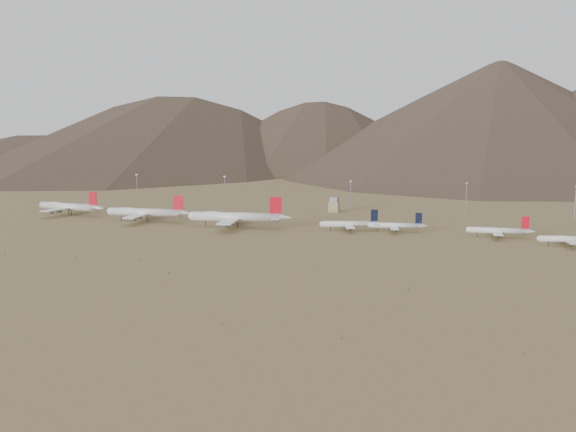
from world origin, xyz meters
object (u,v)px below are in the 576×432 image
(widebody_centre, at_px, (146,212))
(control_tower, at_px, (334,205))
(widebody_west, at_px, (69,207))
(widebody_east, at_px, (236,217))
(narrowbody_b, at_px, (397,226))
(narrowbody_a, at_px, (351,224))

(widebody_centre, xyz_separation_m, control_tower, (114.64, 96.41, -1.47))
(widebody_west, height_order, control_tower, widebody_west)
(widebody_centre, xyz_separation_m, widebody_east, (73.10, -3.82, 0.67))
(widebody_east, height_order, narrowbody_b, widebody_east)
(widebody_west, xyz_separation_m, widebody_east, (148.13, -13.54, 0.90))
(widebody_centre, distance_m, narrowbody_a, 150.42)
(widebody_west, distance_m, widebody_centre, 75.65)
(widebody_centre, bearing_deg, narrowbody_b, -1.46)
(widebody_west, bearing_deg, widebody_centre, -2.07)
(widebody_west, bearing_deg, control_tower, 29.88)
(widebody_east, relative_size, narrowbody_b, 1.86)
(widebody_west, bearing_deg, narrowbody_b, 6.72)
(widebody_centre, distance_m, narrowbody_b, 180.10)
(widebody_centre, distance_m, control_tower, 149.80)
(widebody_east, xyz_separation_m, narrowbody_b, (106.28, 19.80, -3.26))
(widebody_west, distance_m, narrowbody_a, 225.10)
(widebody_east, bearing_deg, control_tower, 57.49)
(widebody_centre, height_order, narrowbody_a, widebody_centre)
(narrowbody_b, relative_size, control_tower, 3.23)
(widebody_west, height_order, narrowbody_a, widebody_west)
(widebody_west, bearing_deg, widebody_east, 0.09)
(widebody_east, distance_m, narrowbody_b, 108.15)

